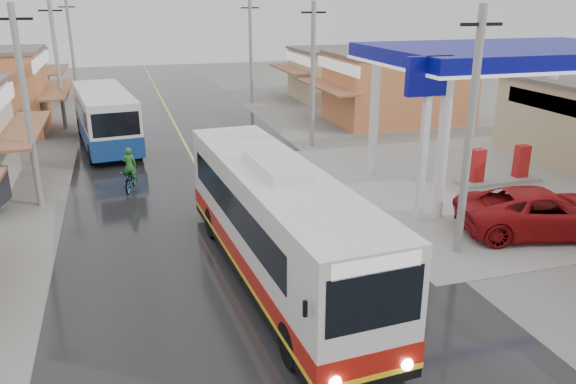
# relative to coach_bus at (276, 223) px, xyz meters

# --- Properties ---
(ground) EXTENTS (120.00, 120.00, 0.00)m
(ground) POSITION_rel_coach_bus_xyz_m (-0.62, 0.02, -1.81)
(ground) COLOR slate
(ground) RESTS_ON ground
(road) EXTENTS (12.00, 90.00, 0.02)m
(road) POSITION_rel_coach_bus_xyz_m (-0.62, 15.02, -1.80)
(road) COLOR black
(road) RESTS_ON ground
(centre_line) EXTENTS (0.15, 90.00, 0.01)m
(centre_line) POSITION_rel_coach_bus_xyz_m (-0.62, 15.02, -1.79)
(centre_line) COLOR #D8CC4C
(centre_line) RESTS_ON road
(shopfronts_right) EXTENTS (11.00, 44.00, 4.80)m
(shopfronts_right) POSITION_rel_coach_bus_xyz_m (14.38, 12.02, -1.81)
(shopfronts_right) COLOR beige
(shopfronts_right) RESTS_ON ground
(utility_poles_left) EXTENTS (1.60, 50.00, 8.00)m
(utility_poles_left) POSITION_rel_coach_bus_xyz_m (-7.62, 16.02, -1.81)
(utility_poles_left) COLOR gray
(utility_poles_left) RESTS_ON ground
(utility_poles_right) EXTENTS (1.60, 36.00, 8.00)m
(utility_poles_right) POSITION_rel_coach_bus_xyz_m (6.38, 15.02, -1.81)
(utility_poles_right) COLOR gray
(utility_poles_right) RESTS_ON ground
(coach_bus) EXTENTS (3.41, 12.18, 3.76)m
(coach_bus) POSITION_rel_coach_bus_xyz_m (0.00, 0.00, 0.00)
(coach_bus) COLOR silver
(coach_bus) RESTS_ON road
(second_bus) EXTENTS (3.75, 9.94, 3.22)m
(second_bus) POSITION_rel_coach_bus_xyz_m (-4.93, 18.19, -0.08)
(second_bus) COLOR silver
(second_bus) RESTS_ON road
(jeepney) EXTENTS (6.51, 4.16, 1.67)m
(jeepney) POSITION_rel_coach_bus_xyz_m (10.13, 0.52, -0.98)
(jeepney) COLOR maroon
(jeepney) RESTS_ON ground
(cyclist) EXTENTS (1.08, 1.96, 2.01)m
(cyclist) POSITION_rel_coach_bus_xyz_m (-3.94, 9.87, -1.16)
(cyclist) COLOR black
(cyclist) RESTS_ON ground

